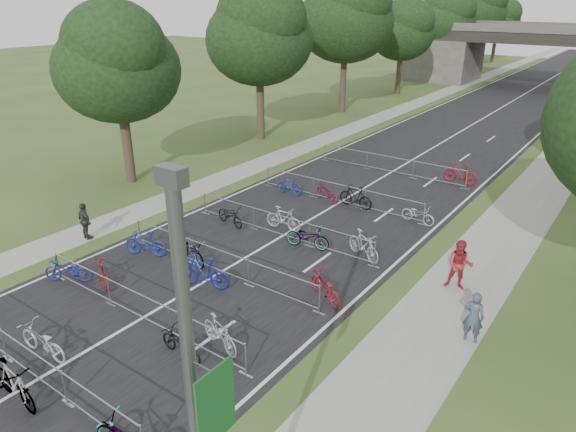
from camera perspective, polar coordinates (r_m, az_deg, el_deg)
name	(u,v)px	position (r m, az deg, el deg)	size (l,w,h in m)	color
road	(500,109)	(53.82, 22.46, 10.96)	(11.00, 140.00, 0.01)	black
sidewalk_left	(425,100)	(56.01, 14.94, 12.34)	(2.00, 140.00, 0.01)	gray
lane_markings	(500,109)	(53.82, 22.46, 10.96)	(0.12, 140.00, 0.00)	silver
overpass_bridge	(541,56)	(67.88, 26.31, 15.61)	(31.00, 8.00, 7.05)	#42403B
tree_left_0	(117,66)	(29.60, -18.45, 15.57)	(6.72, 6.72, 10.25)	#33261C
tree_left_1	(259,36)	(37.84, -3.19, 19.33)	(7.56, 7.56, 11.53)	#33261C
tree_left_2	(346,18)	(47.73, 6.51, 21.00)	(8.40, 8.40, 12.81)	#33261C
tree_left_3	(403,31)	(58.51, 12.65, 19.41)	(6.72, 6.72, 10.25)	#33261C
tree_left_4	(445,19)	(69.60, 17.02, 20.19)	(7.56, 7.56, 11.53)	#33261C
tree_left_5	(476,10)	(80.95, 20.21, 20.69)	(8.40, 8.40, 12.81)	#33261C
tree_left_6	(499,20)	(92.53, 22.37, 19.54)	(6.72, 6.72, 10.25)	#33261C
barrier_row_1	(33,365)	(16.25, -26.51, -14.58)	(9.70, 0.08, 1.10)	#94969B
barrier_row_2	(138,306)	(17.70, -16.33, -9.56)	(9.70, 0.08, 1.10)	#94969B
barrier_row_3	(218,261)	(19.84, -7.80, -4.99)	(9.70, 0.08, 1.10)	#94969B
barrier_row_4	(280,226)	(22.57, -0.85, -1.14)	(9.70, 0.08, 1.10)	#94969B
barrier_row_5	(339,194)	(26.43, 5.64, 2.49)	(9.70, 0.08, 1.10)	#94969B
barrier_row_6	(390,165)	(31.50, 11.24, 5.58)	(9.70, 0.08, 1.10)	#94969B
bike_5	(42,342)	(17.11, -25.65, -12.47)	(0.69, 1.97, 1.04)	#AFB0B7
bike_6	(14,384)	(15.67, -28.13, -16.12)	(0.58, 2.05, 1.23)	#94969B
bike_8	(68,270)	(20.85, -23.23, -5.55)	(0.64, 1.83, 0.96)	navy
bike_9	(103,274)	(20.09, -19.91, -6.04)	(0.47, 1.67, 1.00)	maroon
bike_10	(181,345)	(15.83, -11.84, -13.83)	(0.59, 1.69, 0.89)	black
bike_11	(220,334)	(15.92, -7.60, -12.82)	(0.51, 1.80, 1.08)	#9999A0
bike_12	(146,243)	(21.81, -15.55, -2.93)	(0.52, 1.84, 1.11)	navy
bike_13	(191,251)	(20.85, -10.68, -3.83)	(0.68, 1.95, 1.03)	#94969B
bike_14	(204,272)	(19.01, -9.34, -6.19)	(0.58, 2.05, 1.23)	navy
bike_15	(325,287)	(18.13, 4.14, -7.90)	(0.67, 1.91, 1.00)	maroon
bike_16	(230,215)	(23.99, -6.45, 0.06)	(0.63, 1.81, 0.95)	black
bike_17	(283,219)	(23.31, -0.52, -0.31)	(0.51, 1.82, 1.09)	#A1A2A8
bike_18	(308,237)	(21.66, 2.18, -2.35)	(0.67, 1.93, 1.01)	#94969B
bike_19	(364,245)	(21.00, 8.40, -3.24)	(0.55, 1.94, 1.17)	#A5A5AD
bike_20	(290,186)	(27.60, 0.18, 3.38)	(0.46, 1.61, 0.97)	navy
bike_21	(327,192)	(26.74, 4.36, 2.62)	(0.63, 1.80, 0.95)	maroon
bike_22	(356,197)	(26.01, 7.53, 2.12)	(0.54, 1.92, 1.15)	black
bike_23	(418,214)	(24.80, 14.25, 0.19)	(0.60, 1.71, 0.90)	#A09FA7
bike_27	(461,174)	(30.82, 18.64, 4.47)	(0.55, 1.94, 1.16)	maroon
pedestrian_a	(473,317)	(16.90, 19.90, -10.52)	(0.62, 0.41, 1.71)	#374252
pedestrian_b	(460,265)	(19.53, 18.54, -5.22)	(0.92, 0.72, 1.90)	maroon
pedestrian_c	(85,221)	(23.99, -21.63, -0.56)	(0.99, 0.41, 1.69)	#2A2A2C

